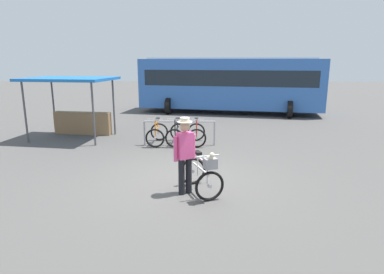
# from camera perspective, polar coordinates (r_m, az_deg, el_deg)

# --- Properties ---
(ground_plane) EXTENTS (80.00, 80.00, 0.00)m
(ground_plane) POSITION_cam_1_polar(r_m,az_deg,el_deg) (8.19, -1.69, -7.57)
(ground_plane) COLOR #514F4C
(bike_rack_rail) EXTENTS (2.51, 0.10, 0.88)m
(bike_rack_rail) POSITION_cam_1_polar(r_m,az_deg,el_deg) (11.35, -2.22, 1.68)
(bike_rack_rail) COLOR #99999E
(bike_rack_rail) RESTS_ON ground
(racked_bike_orange) EXTENTS (0.68, 1.11, 0.97)m
(racked_bike_orange) POSITION_cam_1_polar(r_m,az_deg,el_deg) (11.65, -6.12, 0.55)
(racked_bike_orange) COLOR black
(racked_bike_orange) RESTS_ON ground
(racked_bike_black) EXTENTS (0.74, 1.16, 0.98)m
(racked_bike_black) POSITION_cam_1_polar(r_m,az_deg,el_deg) (11.59, -2.68, 0.55)
(racked_bike_black) COLOR black
(racked_bike_black) RESTS_ON ground
(racked_bike_red) EXTENTS (0.69, 1.13, 0.98)m
(racked_bike_red) POSITION_cam_1_polar(r_m,az_deg,el_deg) (11.57, 0.78, 0.54)
(racked_bike_red) COLOR black
(racked_bike_red) RESTS_ON ground
(featured_bicycle) EXTENTS (1.02, 1.26, 1.09)m
(featured_bicycle) POSITION_cam_1_polar(r_m,az_deg,el_deg) (7.21, 1.89, -6.39)
(featured_bicycle) COLOR black
(featured_bicycle) RESTS_ON ground
(person_with_featured_bike) EXTENTS (0.46, 0.35, 1.72)m
(person_with_featured_bike) POSITION_cam_1_polar(r_m,az_deg,el_deg) (7.11, -1.24, -2.76)
(person_with_featured_bike) COLOR black
(person_with_featured_bike) RESTS_ON ground
(bus_distant) EXTENTS (10.29, 4.57, 3.08)m
(bus_distant) POSITION_cam_1_polar(r_m,az_deg,el_deg) (18.74, 6.64, 9.55)
(bus_distant) COLOR #3366B7
(bus_distant) RESTS_ON ground
(market_stall) EXTENTS (3.37, 2.69, 2.30)m
(market_stall) POSITION_cam_1_polar(r_m,az_deg,el_deg) (13.38, -19.69, 5.96)
(market_stall) COLOR #4C4C51
(market_stall) RESTS_ON ground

